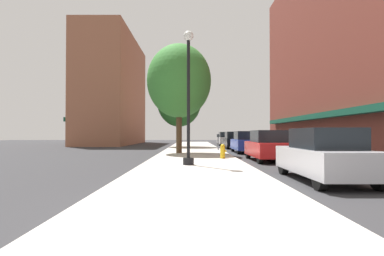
# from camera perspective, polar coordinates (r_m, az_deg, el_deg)

# --- Properties ---
(ground_plane) EXTENTS (90.00, 90.00, 0.00)m
(ground_plane) POSITION_cam_1_polar(r_m,az_deg,el_deg) (24.03, 10.15, -4.55)
(ground_plane) COLOR #2D2D30
(sidewalk_slab) EXTENTS (4.80, 50.00, 0.12)m
(sidewalk_slab) POSITION_cam_1_polar(r_m,az_deg,el_deg) (24.67, 0.52, -4.33)
(sidewalk_slab) COLOR #B7B2A8
(sidewalk_slab) RESTS_ON ground
(building_right_brick) EXTENTS (6.80, 40.00, 21.04)m
(building_right_brick) POSITION_cam_1_polar(r_m,az_deg,el_deg) (32.75, 28.79, 15.09)
(building_right_brick) COLOR brown
(building_right_brick) RESTS_ON ground
(building_far_background) EXTENTS (6.80, 18.00, 14.57)m
(building_far_background) POSITION_cam_1_polar(r_m,az_deg,el_deg) (44.38, -14.06, 6.51)
(building_far_background) COLOR #9E6047
(building_far_background) RESTS_ON ground
(lamppost) EXTENTS (0.48, 0.48, 5.90)m
(lamppost) POSITION_cam_1_polar(r_m,az_deg,el_deg) (13.58, -0.41, 6.22)
(lamppost) COLOR black
(lamppost) RESTS_ON sidewalk_slab
(fire_hydrant) EXTENTS (0.33, 0.26, 0.79)m
(fire_hydrant) POSITION_cam_1_polar(r_m,az_deg,el_deg) (16.94, 5.97, -4.29)
(fire_hydrant) COLOR gold
(fire_hydrant) RESTS_ON sidewalk_slab
(parking_meter_near) EXTENTS (0.14, 0.09, 1.31)m
(parking_meter_near) POSITION_cam_1_polar(r_m,az_deg,el_deg) (25.96, 5.04, -2.20)
(parking_meter_near) COLOR slate
(parking_meter_near) RESTS_ON sidewalk_slab
(parking_meter_far) EXTENTS (0.14, 0.09, 1.31)m
(parking_meter_far) POSITION_cam_1_polar(r_m,az_deg,el_deg) (25.05, 5.22, -2.24)
(parking_meter_far) COLOR slate
(parking_meter_far) RESTS_ON sidewalk_slab
(tree_near) EXTENTS (4.55, 4.55, 7.29)m
(tree_near) POSITION_cam_1_polar(r_m,az_deg,el_deg) (31.86, -2.15, 4.92)
(tree_near) COLOR #422D1E
(tree_near) RESTS_ON sidewalk_slab
(tree_mid) EXTENTS (4.49, 4.49, 7.64)m
(tree_mid) POSITION_cam_1_polar(r_m,az_deg,el_deg) (21.80, -2.16, 8.69)
(tree_mid) COLOR #4C3823
(tree_mid) RESTS_ON sidewalk_slab
(car_silver) EXTENTS (1.80, 4.30, 1.66)m
(car_silver) POSITION_cam_1_polar(r_m,az_deg,el_deg) (10.46, 23.51, -4.69)
(car_silver) COLOR black
(car_silver) RESTS_ON ground
(car_red) EXTENTS (1.80, 4.30, 1.66)m
(car_red) POSITION_cam_1_polar(r_m,az_deg,el_deg) (17.15, 14.16, -3.26)
(car_red) COLOR black
(car_red) RESTS_ON ground
(car_blue) EXTENTS (1.80, 4.30, 1.66)m
(car_blue) POSITION_cam_1_polar(r_m,az_deg,el_deg) (23.90, 10.18, -2.63)
(car_blue) COLOR black
(car_blue) RESTS_ON ground
(car_black) EXTENTS (1.80, 4.30, 1.66)m
(car_black) POSITION_cam_1_polar(r_m,az_deg,el_deg) (30.52, 8.01, -2.27)
(car_black) COLOR black
(car_black) RESTS_ON ground
(car_white) EXTENTS (1.80, 4.30, 1.66)m
(car_white) POSITION_cam_1_polar(r_m,az_deg,el_deg) (37.78, 6.51, -2.03)
(car_white) COLOR black
(car_white) RESTS_ON ground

